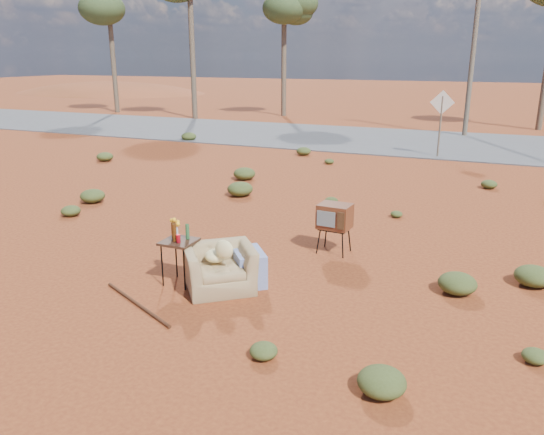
% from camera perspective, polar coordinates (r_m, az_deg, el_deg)
% --- Properties ---
extents(ground, '(140.00, 140.00, 0.00)m').
position_cam_1_polar(ground, '(7.76, -3.82, -7.73)').
color(ground, '#93421D').
rests_on(ground, ground).
extents(highway, '(140.00, 7.00, 0.04)m').
position_cam_1_polar(highway, '(21.76, 14.26, 7.95)').
color(highway, '#565659').
rests_on(highway, ground).
extents(dirt_mound, '(26.00, 18.00, 2.00)m').
position_cam_1_polar(dirt_mound, '(52.30, -17.06, 12.70)').
color(dirt_mound, '#944123').
rests_on(dirt_mound, ground).
extents(armchair, '(1.24, 1.29, 0.86)m').
position_cam_1_polar(armchair, '(7.68, -5.07, -4.78)').
color(armchair, '#9C8055').
rests_on(armchair, ground).
extents(tv_unit, '(0.57, 0.48, 0.86)m').
position_cam_1_polar(tv_unit, '(9.00, 6.76, 0.05)').
color(tv_unit, black).
rests_on(tv_unit, ground).
extents(side_table, '(0.47, 0.47, 0.95)m').
position_cam_1_polar(side_table, '(7.85, -10.08, -2.20)').
color(side_table, '#3C2316').
rests_on(side_table, ground).
extents(rusty_bar, '(1.56, 0.79, 0.05)m').
position_cam_1_polar(rusty_bar, '(7.50, -14.30, -8.98)').
color(rusty_bar, '#4C2614').
rests_on(rusty_bar, ground).
extents(road_sign, '(0.78, 0.06, 2.19)m').
position_cam_1_polar(road_sign, '(18.44, 17.76, 10.78)').
color(road_sign, brown).
rests_on(road_sign, ground).
extents(eucalyptus_far_left, '(3.20, 3.20, 7.10)m').
position_cam_1_polar(eucalyptus_far_left, '(33.88, -17.16, 20.84)').
color(eucalyptus_far_left, brown).
rests_on(eucalyptus_far_left, ground).
extents(eucalyptus_near_left, '(3.20, 3.20, 6.60)m').
position_cam_1_polar(eucalyptus_near_left, '(30.50, 1.31, 21.12)').
color(eucalyptus_near_left, brown).
rests_on(eucalyptus_near_left, ground).
extents(utility_pole_center, '(1.40, 0.20, 8.00)m').
position_cam_1_polar(utility_pole_center, '(23.83, 21.01, 18.09)').
color(utility_pole_center, brown).
rests_on(utility_pole_center, ground).
extents(scrub_patch, '(17.49, 8.07, 0.33)m').
position_cam_1_polar(scrub_patch, '(11.84, 2.13, 1.78)').
color(scrub_patch, '#415023').
rests_on(scrub_patch, ground).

